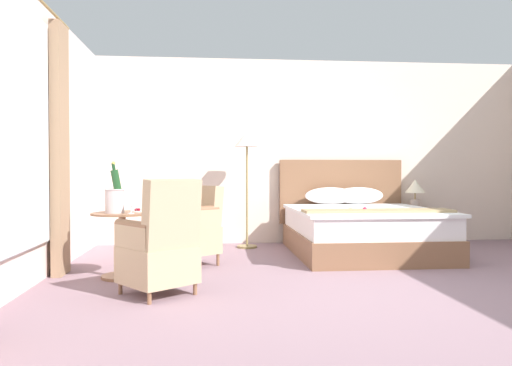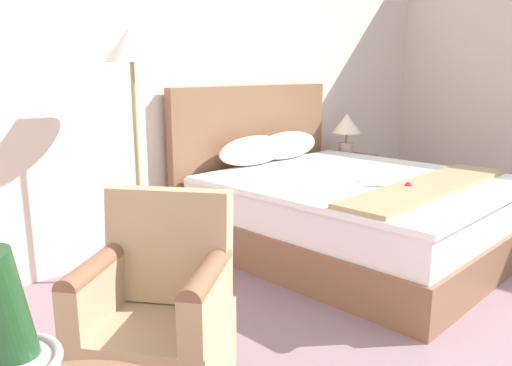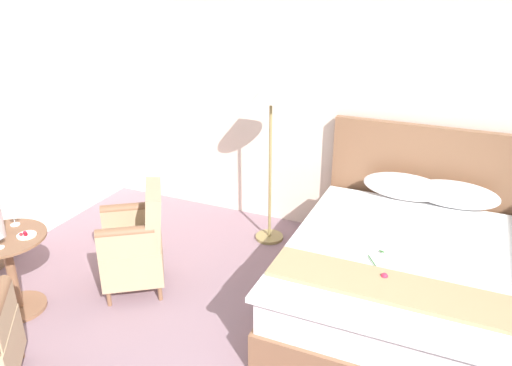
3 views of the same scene
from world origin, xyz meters
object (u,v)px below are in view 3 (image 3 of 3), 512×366
Objects in this scene: armchair_by_window at (136,243)px; bed at (411,273)px; wine_glass_near_edge at (13,214)px; snack_plate at (26,235)px; side_table_round at (11,269)px; floor_lamp_brass at (271,106)px.

bed is at bearing 15.52° from armchair_by_window.
wine_glass_near_edge is 0.94× the size of snack_plate.
side_table_round is 0.72× the size of armchair_by_window.
bed is 15.23× the size of snack_plate.
wine_glass_near_edge is (-0.08, 0.18, 0.38)m from side_table_round.
bed is 3.15m from wine_glass_near_edge.
snack_plate is at bearing -125.02° from floor_lamp_brass.
bed reaches higher than side_table_round.
armchair_by_window is at bearing -119.78° from floor_lamp_brass.
wine_glass_near_edge is at bearing 113.25° from side_table_round.
floor_lamp_brass is 2.48× the size of side_table_round.
floor_lamp_brass reaches higher than bed.
side_table_round is at bearing -137.12° from armchair_by_window.
armchair_by_window is (0.78, 0.48, -0.33)m from wine_glass_near_edge.
bed reaches higher than snack_plate.
wine_glass_near_edge is (-1.49, -1.70, -0.62)m from floor_lamp_brass.
bed is 16.25× the size of wine_glass_near_edge.
floor_lamp_brass is at bearing 156.63° from bed.
floor_lamp_brass is (-1.45, 0.63, 1.04)m from bed.
floor_lamp_brass is at bearing 53.19° from side_table_round.
armchair_by_window is (0.56, 0.58, -0.25)m from snack_plate.
bed reaches higher than armchair_by_window.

